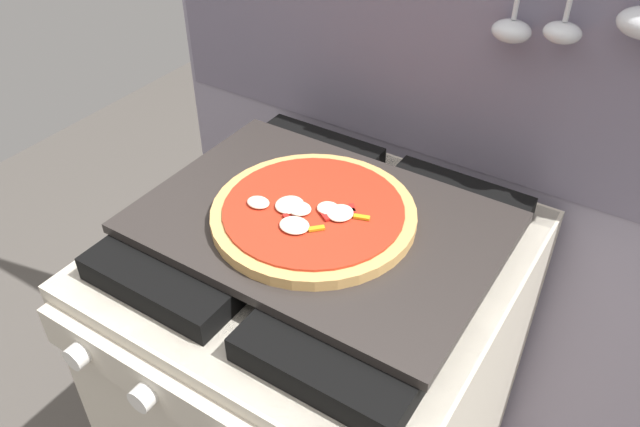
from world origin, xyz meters
TOP-DOWN VIEW (x-y plane):
  - kitchen_backsplash at (0.00, 0.33)m, footprint 1.10×0.09m
  - stove at (-0.00, -0.00)m, footprint 0.60×0.64m
  - baking_tray at (0.00, 0.00)m, footprint 0.54×0.38m
  - pizza_left at (-0.01, -0.01)m, footprint 0.31×0.31m

SIDE VIEW (x-z plane):
  - stove at x=0.00m, z-range 0.00..0.90m
  - kitchen_backsplash at x=0.00m, z-range 0.01..1.56m
  - baking_tray at x=0.00m, z-range 0.90..0.92m
  - pizza_left at x=-0.01m, z-range 0.91..0.94m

